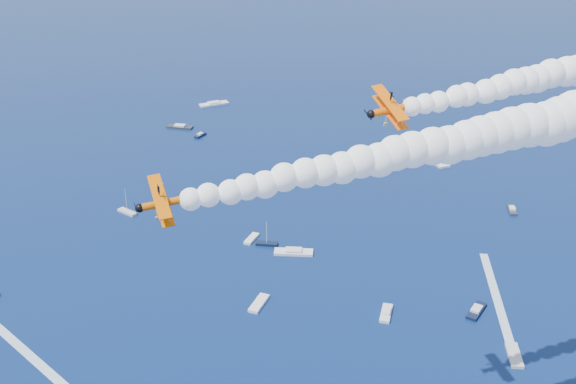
# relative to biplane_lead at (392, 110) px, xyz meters

# --- Properties ---
(biplane_lead) EXTENTS (12.14, 12.85, 8.40)m
(biplane_lead) POSITION_rel_biplane_lead_xyz_m (0.00, 0.00, 0.00)
(biplane_lead) COLOR #FF6205
(biplane_trail) EXTENTS (10.71, 11.51, 7.57)m
(biplane_trail) POSITION_rel_biplane_lead_xyz_m (-24.52, -28.12, -4.88)
(biplane_trail) COLOR #DF6104
(smoke_trail_lead) EXTENTS (66.85, 64.03, 11.75)m
(smoke_trail_lead) POSITION_rel_biplane_lead_xyz_m (25.58, 18.55, 2.42)
(smoke_trail_lead) COLOR white
(smoke_trail_trail) EXTENTS (66.74, 61.41, 11.75)m
(smoke_trail_trail) POSITION_rel_biplane_lead_xyz_m (2.12, -11.13, -2.46)
(smoke_trail_trail) COLOR white
(spectator_boats) EXTENTS (206.07, 174.15, 0.70)m
(spectator_boats) POSITION_rel_biplane_lead_xyz_m (-10.92, 71.54, -60.23)
(spectator_boats) COLOR silver
(spectator_boats) RESTS_ON ground
(boat_wakes) EXTENTS (209.68, 111.04, 0.04)m
(boat_wakes) POSITION_rel_biplane_lead_xyz_m (13.04, 28.97, -60.55)
(boat_wakes) COLOR white
(boat_wakes) RESTS_ON ground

